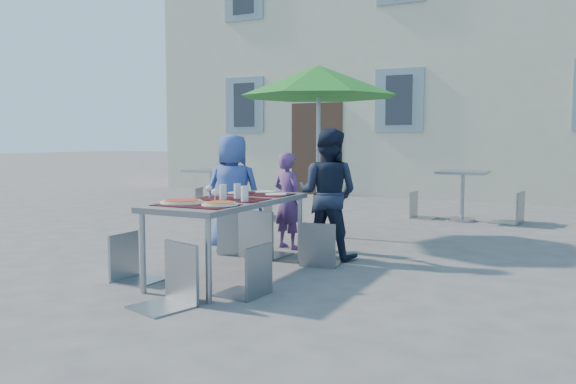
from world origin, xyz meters
The scene contains 23 objects.
ground centered at (0.00, 0.00, 0.00)m, with size 90.00×90.00×0.00m, color #4C4D4F.
building centered at (0.00, 11.50, 4.85)m, with size 13.60×8.20×11.10m.
dining_table centered at (0.50, -0.36, 0.70)m, with size 0.80×1.85×0.76m.
pizza_near_left centered at (0.31, -0.86, 0.77)m, with size 0.39×0.39×0.03m.
pizza_near_right centered at (0.71, -0.85, 0.77)m, with size 0.32×0.32×0.03m.
glassware centered at (0.56, -0.44, 0.83)m, with size 0.53×0.48×0.15m.
place_settings centered at (0.49, 0.25, 0.76)m, with size 0.69×0.48×0.01m.
child_0 centered at (-0.14, 0.71, 0.70)m, with size 0.68×0.44×1.40m, color #38509B.
child_1 centered at (0.39, 1.13, 0.59)m, with size 0.43×0.28×1.18m, color #6A3D7C.
child_2 centered at (1.03, 0.82, 0.72)m, with size 0.70×0.41×1.45m, color #171F33.
chair_0 centered at (0.00, 0.58, 0.57)m, with size 0.56×0.56×0.98m.
chair_1 centered at (0.35, 0.52, 0.61)m, with size 0.49×0.50×1.03m.
chair_2 centered at (1.11, 0.43, 0.51)m, with size 0.43×0.43×0.88m.
chair_3 centered at (-0.24, -0.94, 0.49)m, with size 0.39×0.38×0.85m.
chair_4 centered at (1.03, -0.89, 0.49)m, with size 0.41×0.40×0.84m.
chair_5 centered at (0.60, -1.40, 0.55)m, with size 0.52×0.52×0.94m.
patio_umbrella centered at (0.37, 2.08, 2.08)m, with size 2.14×2.14×2.32m.
cafe_table_0 centered at (-2.16, 3.25, 0.58)m, with size 0.75×0.75×0.81m.
bg_chair_l_0 centered at (-2.46, 3.44, 0.50)m, with size 0.48×0.48×0.87m.
bg_chair_r_0 centered at (-1.28, 3.50, 0.50)m, with size 0.44×0.44×0.86m.
cafe_table_1 centered at (1.90, 4.47, 0.59)m, with size 0.76×0.76×0.82m.
bg_chair_l_1 centered at (1.19, 4.51, 0.49)m, with size 0.41×0.40×0.85m.
bg_chair_r_1 centered at (2.68, 4.53, 0.57)m, with size 0.50×0.49×0.97m.
Camera 1 is at (3.40, -4.93, 1.32)m, focal length 35.00 mm.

